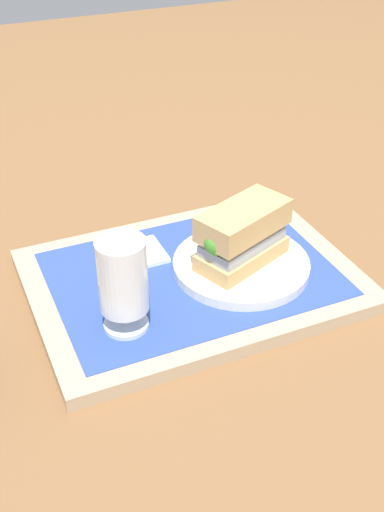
{
  "coord_description": "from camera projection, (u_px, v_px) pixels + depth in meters",
  "views": [
    {
      "loc": [
        0.29,
        0.66,
        0.54
      ],
      "look_at": [
        0.0,
        0.0,
        0.05
      ],
      "focal_mm": 45.21,
      "sensor_mm": 36.0,
      "label": 1
    }
  ],
  "objects": [
    {
      "name": "placemat",
      "position": [
        192.0,
        274.0,
        0.89
      ],
      "size": [
        0.38,
        0.27,
        0.0
      ],
      "primitive_type": "cube",
      "color": "#2D4793",
      "rests_on": "tray"
    },
    {
      "name": "plate",
      "position": [
        241.0,
        265.0,
        0.9
      ],
      "size": [
        0.19,
        0.19,
        0.01
      ],
      "primitive_type": "cylinder",
      "color": "silver",
      "rests_on": "placemat"
    },
    {
      "name": "beer_glass",
      "position": [
        123.0,
        281.0,
        0.76
      ],
      "size": [
        0.06,
        0.06,
        0.12
      ],
      "color": "silver",
      "rests_on": "placemat"
    },
    {
      "name": "ground_plane",
      "position": [
        192.0,
        285.0,
        0.9
      ],
      "size": [
        3.0,
        3.0,
        0.0
      ],
      "primitive_type": "plane",
      "color": "brown"
    },
    {
      "name": "tray",
      "position": [
        192.0,
        280.0,
        0.9
      ],
      "size": [
        0.44,
        0.32,
        0.02
      ],
      "primitive_type": "cube",
      "color": "tan",
      "rests_on": "ground_plane"
    },
    {
      "name": "napkin_folded",
      "position": [
        133.0,
        255.0,
        0.92
      ],
      "size": [
        0.09,
        0.07,
        0.01
      ],
      "primitive_type": "cube",
      "color": "white",
      "rests_on": "placemat"
    },
    {
      "name": "sandwich",
      "position": [
        241.0,
        235.0,
        0.86
      ],
      "size": [
        0.14,
        0.11,
        0.08
      ],
      "rotation": [
        0.0,
        0.0,
        0.38
      ],
      "color": "tan",
      "rests_on": "plate"
    }
  ]
}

